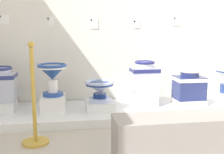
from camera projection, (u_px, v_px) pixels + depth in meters
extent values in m
cube|color=silver|center=(116.00, 4.00, 4.05)|extent=(4.36, 0.06, 3.02)
cube|color=white|center=(123.00, 111.00, 3.77)|extent=(3.76, 0.97, 0.10)
cube|color=white|center=(2.00, 106.00, 3.55)|extent=(0.34, 0.29, 0.15)
cube|color=#B5B9D0|center=(0.00, 87.00, 3.51)|extent=(0.38, 0.33, 0.35)
cube|color=navy|center=(0.00, 76.00, 3.49)|extent=(0.39, 0.34, 0.05)
cube|color=white|center=(53.00, 103.00, 3.58)|extent=(0.31, 0.39, 0.20)
cylinder|color=#264896|center=(53.00, 94.00, 3.56)|extent=(0.26, 0.26, 0.05)
cylinder|color=white|center=(53.00, 86.00, 3.55)|extent=(0.12, 0.12, 0.16)
cone|color=#264896|center=(52.00, 73.00, 3.52)|extent=(0.36, 0.36, 0.18)
cylinder|color=white|center=(52.00, 67.00, 3.51)|extent=(0.35, 0.35, 0.03)
torus|color=#264896|center=(52.00, 66.00, 3.50)|extent=(0.37, 0.37, 0.04)
cylinder|color=white|center=(52.00, 66.00, 3.50)|extent=(0.25, 0.25, 0.01)
cube|color=white|center=(100.00, 105.00, 3.64)|extent=(0.36, 0.38, 0.11)
cylinder|color=#AEBDE8|center=(100.00, 99.00, 3.63)|extent=(0.28, 0.28, 0.05)
cylinder|color=navy|center=(100.00, 95.00, 3.62)|extent=(0.17, 0.17, 0.06)
cone|color=#AEBDE8|center=(100.00, 88.00, 3.60)|extent=(0.37, 0.37, 0.14)
cylinder|color=navy|center=(100.00, 84.00, 3.59)|extent=(0.36, 0.36, 0.03)
torus|color=#AEBDE8|center=(100.00, 82.00, 3.59)|extent=(0.38, 0.38, 0.04)
cylinder|color=navy|center=(100.00, 83.00, 3.59)|extent=(0.26, 0.26, 0.01)
cube|color=white|center=(144.00, 97.00, 3.87)|extent=(0.31, 0.34, 0.22)
cube|color=silver|center=(144.00, 78.00, 3.83)|extent=(0.37, 0.27, 0.30)
cube|color=navy|center=(145.00, 70.00, 3.81)|extent=(0.38, 0.28, 0.05)
cylinder|color=silver|center=(145.00, 65.00, 3.80)|extent=(0.25, 0.25, 0.07)
torus|color=navy|center=(145.00, 62.00, 3.79)|extent=(0.28, 0.28, 0.04)
cube|color=white|center=(188.00, 102.00, 3.91)|extent=(0.38, 0.37, 0.08)
cube|color=navy|center=(189.00, 88.00, 3.88)|extent=(0.39, 0.31, 0.32)
cube|color=white|center=(189.00, 79.00, 3.86)|extent=(0.40, 0.32, 0.05)
cylinder|color=navy|center=(190.00, 74.00, 3.84)|extent=(0.25, 0.25, 0.08)
torus|color=white|center=(190.00, 71.00, 3.84)|extent=(0.28, 0.28, 0.04)
cube|color=white|center=(4.00, 19.00, 3.80)|extent=(0.14, 0.01, 0.13)
cube|color=#386BAD|center=(0.00, 16.00, 3.79)|extent=(0.02, 0.01, 0.02)
cube|color=white|center=(51.00, 22.00, 3.91)|extent=(0.09, 0.01, 0.13)
cube|color=#5B9E4C|center=(48.00, 19.00, 3.90)|extent=(0.02, 0.01, 0.02)
cube|color=white|center=(94.00, 23.00, 4.01)|extent=(0.12, 0.01, 0.15)
cube|color=#386BAD|center=(91.00, 20.00, 3.99)|extent=(0.02, 0.01, 0.02)
cube|color=white|center=(137.00, 24.00, 4.11)|extent=(0.10, 0.01, 0.12)
cube|color=slate|center=(135.00, 21.00, 4.10)|extent=(0.02, 0.01, 0.02)
cube|color=white|center=(177.00, 21.00, 4.20)|extent=(0.13, 0.01, 0.14)
cube|color=slate|center=(175.00, 18.00, 4.19)|extent=(0.02, 0.01, 0.02)
cylinder|color=gold|center=(36.00, 142.00, 2.82)|extent=(0.27, 0.27, 0.02)
cylinder|color=gold|center=(33.00, 96.00, 2.74)|extent=(0.04, 0.04, 0.95)
sphere|color=gold|center=(31.00, 44.00, 2.66)|extent=(0.06, 0.06, 0.06)
cube|color=gray|center=(174.00, 138.00, 2.43)|extent=(1.06, 0.36, 0.40)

